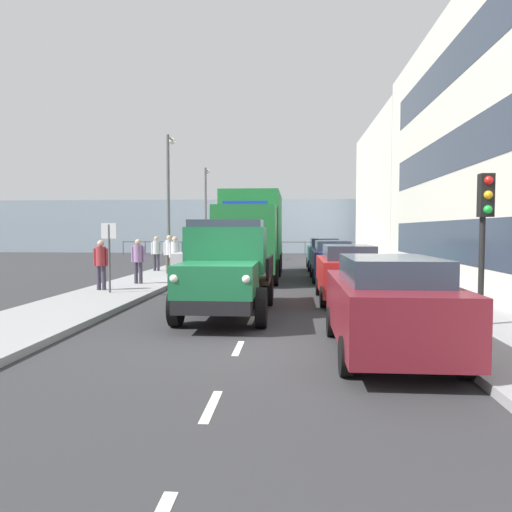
# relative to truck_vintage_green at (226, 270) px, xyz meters

# --- Properties ---
(ground_plane) EXTENTS (80.00, 80.00, 0.00)m
(ground_plane) POSITION_rel_truck_vintage_green_xyz_m (-0.67, -9.71, -1.18)
(ground_plane) COLOR #2D2D30
(sidewalk_left) EXTENTS (2.70, 40.68, 0.15)m
(sidewalk_left) POSITION_rel_truck_vintage_green_xyz_m (-5.62, -9.71, -1.10)
(sidewalk_left) COLOR gray
(sidewalk_left) RESTS_ON ground_plane
(sidewalk_right) EXTENTS (2.70, 40.68, 0.15)m
(sidewalk_right) POSITION_rel_truck_vintage_green_xyz_m (4.28, -9.71, -1.10)
(sidewalk_right) COLOR gray
(sidewalk_right) RESTS_ON ground_plane
(road_centreline_markings) EXTENTS (0.12, 35.89, 0.01)m
(road_centreline_markings) POSITION_rel_truck_vintage_green_xyz_m (-0.67, -8.82, -1.17)
(road_centreline_markings) COLOR silver
(road_centreline_markings) RESTS_ON ground_plane
(building_far_block) EXTENTS (8.68, 14.72, 9.46)m
(building_far_block) POSITION_rel_truck_vintage_green_xyz_m (-11.30, -22.30, 3.55)
(building_far_block) COLOR beige
(building_far_block) RESTS_ON ground_plane
(sea_horizon) EXTENTS (80.00, 0.80, 5.00)m
(sea_horizon) POSITION_rel_truck_vintage_green_xyz_m (-0.67, -33.05, 1.32)
(sea_horizon) COLOR #8C9EAD
(sea_horizon) RESTS_ON ground_plane
(seawall_railing) EXTENTS (28.08, 0.08, 1.20)m
(seawall_railing) POSITION_rel_truck_vintage_green_xyz_m (-0.67, -29.45, -0.26)
(seawall_railing) COLOR #4C5156
(seawall_railing) RESTS_ON ground_plane
(truck_vintage_green) EXTENTS (2.17, 5.64, 2.43)m
(truck_vintage_green) POSITION_rel_truck_vintage_green_xyz_m (0.00, 0.00, 0.00)
(truck_vintage_green) COLOR black
(truck_vintage_green) RESTS_ON ground_plane
(lorry_cargo_green) EXTENTS (2.58, 8.20, 3.87)m
(lorry_cargo_green) POSITION_rel_truck_vintage_green_xyz_m (0.20, -9.61, 0.90)
(lorry_cargo_green) COLOR #1E7033
(lorry_cargo_green) RESTS_ON ground_plane
(car_maroon_kerbside_near) EXTENTS (1.91, 4.34, 1.72)m
(car_maroon_kerbside_near) POSITION_rel_truck_vintage_green_xyz_m (-3.32, 3.43, -0.28)
(car_maroon_kerbside_near) COLOR maroon
(car_maroon_kerbside_near) RESTS_ON ground_plane
(car_red_kerbside_1) EXTENTS (1.79, 4.03, 1.72)m
(car_red_kerbside_1) POSITION_rel_truck_vintage_green_xyz_m (-3.32, -2.88, -0.28)
(car_red_kerbside_1) COLOR #B21E1E
(car_red_kerbside_1) RESTS_ON ground_plane
(car_navy_kerbside_2) EXTENTS (1.76, 4.21, 1.72)m
(car_navy_kerbside_2) POSITION_rel_truck_vintage_green_xyz_m (-3.32, -8.92, -0.28)
(car_navy_kerbside_2) COLOR navy
(car_navy_kerbside_2) RESTS_ON ground_plane
(car_teal_kerbside_3) EXTENTS (1.80, 4.52, 1.72)m
(car_teal_kerbside_3) POSITION_rel_truck_vintage_green_xyz_m (-3.32, -14.51, -0.28)
(car_teal_kerbside_3) COLOR #1E6670
(car_teal_kerbside_3) RESTS_ON ground_plane
(car_silver_oppositeside_0) EXTENTS (1.81, 4.27, 1.72)m
(car_silver_oppositeside_0) POSITION_rel_truck_vintage_green_xyz_m (1.99, -7.59, -0.28)
(car_silver_oppositeside_0) COLOR #B7BABF
(car_silver_oppositeside_0) RESTS_ON ground_plane
(car_white_oppositeside_1) EXTENTS (1.91, 4.02, 1.72)m
(car_white_oppositeside_1) POSITION_rel_truck_vintage_green_xyz_m (1.99, -12.97, -0.28)
(car_white_oppositeside_1) COLOR white
(car_white_oppositeside_1) RESTS_ON ground_plane
(car_grey_oppositeside_2) EXTENTS (1.86, 4.36, 1.72)m
(car_grey_oppositeside_2) POSITION_rel_truck_vintage_green_xyz_m (1.99, -19.24, -0.28)
(car_grey_oppositeside_2) COLOR slate
(car_grey_oppositeside_2) RESTS_ON ground_plane
(pedestrian_with_bag) EXTENTS (0.53, 0.34, 1.68)m
(pedestrian_with_bag) POSITION_rel_truck_vintage_green_xyz_m (4.80, -3.82, -0.04)
(pedestrian_with_bag) COLOR #383342
(pedestrian_with_bag) RESTS_ON sidewalk_right
(pedestrian_in_dark_coat) EXTENTS (0.53, 0.34, 1.68)m
(pedestrian_in_dark_coat) POSITION_rel_truck_vintage_green_xyz_m (4.18, -5.81, -0.04)
(pedestrian_in_dark_coat) COLOR #383342
(pedestrian_in_dark_coat) RESTS_ON sidewalk_right
(pedestrian_by_lamp) EXTENTS (0.53, 0.34, 1.75)m
(pedestrian_by_lamp) POSITION_rel_truck_vintage_green_xyz_m (3.38, -8.30, 0.00)
(pedestrian_by_lamp) COLOR #383342
(pedestrian_by_lamp) RESTS_ON sidewalk_right
(pedestrian_near_railing) EXTENTS (0.53, 0.34, 1.78)m
(pedestrian_near_railing) POSITION_rel_truck_vintage_green_xyz_m (4.07, -9.97, 0.03)
(pedestrian_near_railing) COLOR #4C473D
(pedestrian_near_railing) RESTS_ON sidewalk_right
(pedestrian_couple_a) EXTENTS (0.53, 0.34, 1.70)m
(pedestrian_couple_a) POSITION_rel_truck_vintage_green_xyz_m (5.09, -11.39, -0.03)
(pedestrian_couple_a) COLOR #383342
(pedestrian_couple_a) RESTS_ON sidewalk_right
(traffic_light_near) EXTENTS (0.28, 0.41, 3.20)m
(traffic_light_near) POSITION_rel_truck_vintage_green_xyz_m (-5.67, 1.44, 1.29)
(traffic_light_near) COLOR black
(traffic_light_near) RESTS_ON sidewalk_left
(lamp_post_promenade) EXTENTS (0.32, 1.14, 6.68)m
(lamp_post_promenade) POSITION_rel_truck_vintage_green_xyz_m (4.47, -11.56, 2.93)
(lamp_post_promenade) COLOR #59595B
(lamp_post_promenade) RESTS_ON sidewalk_right
(lamp_post_far) EXTENTS (0.32, 1.14, 6.27)m
(lamp_post_far) POSITION_rel_truck_vintage_green_xyz_m (4.34, -20.95, 2.72)
(lamp_post_far) COLOR #59595B
(lamp_post_far) RESTS_ON sidewalk_right
(street_sign) EXTENTS (0.50, 0.07, 2.25)m
(street_sign) POSITION_rel_truck_vintage_green_xyz_m (4.27, -3.19, 0.50)
(street_sign) COLOR #4C4C4C
(street_sign) RESTS_ON sidewalk_right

